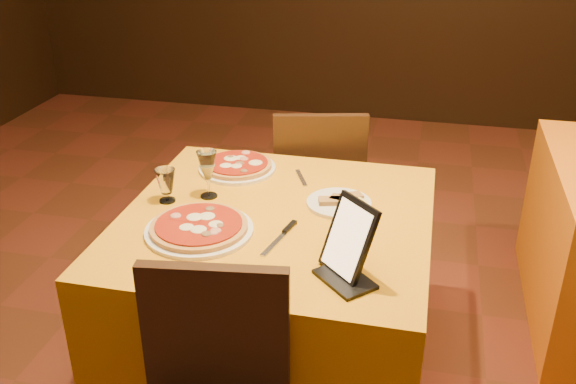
% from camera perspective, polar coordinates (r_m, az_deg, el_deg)
% --- Properties ---
extents(main_table, '(1.10, 1.10, 0.75)m').
position_cam_1_polar(main_table, '(2.50, -1.03, -9.69)').
color(main_table, orange).
rests_on(main_table, floor).
extents(chair_main_far, '(0.58, 0.58, 0.91)m').
position_cam_1_polar(chair_main_far, '(3.17, 2.60, 0.24)').
color(chair_main_far, '#2F1F0F').
rests_on(chair_main_far, floor).
extents(pizza_near, '(0.37, 0.37, 0.03)m').
position_cam_1_polar(pizza_near, '(2.21, -7.91, -3.22)').
color(pizza_near, white).
rests_on(pizza_near, main_table).
extents(pizza_far, '(0.32, 0.32, 0.03)m').
position_cam_1_polar(pizza_far, '(2.66, -4.54, 2.28)').
color(pizza_far, white).
rests_on(pizza_far, main_table).
extents(cutlet_dish, '(0.24, 0.24, 0.03)m').
position_cam_1_polar(cutlet_dish, '(2.38, 4.56, -0.87)').
color(cutlet_dish, white).
rests_on(cutlet_dish, main_table).
extents(wine_glass, '(0.09, 0.09, 0.19)m').
position_cam_1_polar(wine_glass, '(2.42, -7.15, 1.60)').
color(wine_glass, '#BFC06D').
rests_on(wine_glass, main_table).
extents(water_glass, '(0.08, 0.08, 0.13)m').
position_cam_1_polar(water_glass, '(2.42, -10.79, 0.56)').
color(water_glass, silver).
rests_on(water_glass, main_table).
extents(tablet, '(0.19, 0.19, 0.23)m').
position_cam_1_polar(tablet, '(1.93, 5.42, -4.12)').
color(tablet, black).
rests_on(tablet, main_table).
extents(knife, '(0.07, 0.23, 0.01)m').
position_cam_1_polar(knife, '(2.15, -0.84, -4.26)').
color(knife, silver).
rests_on(knife, main_table).
extents(fork_near, '(0.05, 0.15, 0.01)m').
position_cam_1_polar(fork_near, '(2.22, -11.24, -3.68)').
color(fork_near, silver).
rests_on(fork_near, main_table).
extents(fork_far, '(0.08, 0.15, 0.01)m').
position_cam_1_polar(fork_far, '(2.58, 1.18, 1.26)').
color(fork_far, '#AAA9B0').
rests_on(fork_far, main_table).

